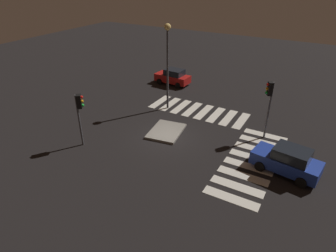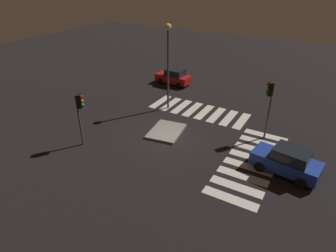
{
  "view_description": "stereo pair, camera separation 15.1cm",
  "coord_description": "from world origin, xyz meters",
  "px_view_note": "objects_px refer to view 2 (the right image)",
  "views": [
    {
      "loc": [
        -16.55,
        -9.47,
        11.38
      ],
      "look_at": [
        0.0,
        0.0,
        1.0
      ],
      "focal_mm": 31.17,
      "sensor_mm": 36.0,
      "label": 1
    },
    {
      "loc": [
        -16.48,
        -9.6,
        11.38
      ],
      "look_at": [
        0.0,
        0.0,
        1.0
      ],
      "focal_mm": 31.17,
      "sensor_mm": 36.0,
      "label": 2
    }
  ],
  "objects_px": {
    "traffic_island": "(166,131)",
    "street_lamp": "(168,53)",
    "traffic_light_east": "(269,97)",
    "traffic_light_west": "(80,107)",
    "car_blue": "(287,161)",
    "car_red": "(174,77)"
  },
  "relations": [
    {
      "from": "traffic_island",
      "to": "traffic_light_west",
      "type": "xyz_separation_m",
      "value": [
        -4.49,
        4.25,
        2.87
      ]
    },
    {
      "from": "traffic_island",
      "to": "car_red",
      "type": "xyz_separation_m",
      "value": [
        9.74,
        4.8,
        0.74
      ]
    },
    {
      "from": "street_lamp",
      "to": "car_red",
      "type": "bearing_deg",
      "value": 24.59
    },
    {
      "from": "traffic_island",
      "to": "street_lamp",
      "type": "height_order",
      "value": "street_lamp"
    },
    {
      "from": "traffic_island",
      "to": "car_blue",
      "type": "relative_size",
      "value": 0.8
    },
    {
      "from": "street_lamp",
      "to": "traffic_light_east",
      "type": "bearing_deg",
      "value": -96.45
    },
    {
      "from": "car_blue",
      "to": "traffic_light_west",
      "type": "height_order",
      "value": "traffic_light_west"
    },
    {
      "from": "traffic_light_west",
      "to": "traffic_light_east",
      "type": "bearing_deg",
      "value": -4.8
    },
    {
      "from": "traffic_island",
      "to": "car_red",
      "type": "height_order",
      "value": "car_red"
    },
    {
      "from": "car_blue",
      "to": "street_lamp",
      "type": "height_order",
      "value": "street_lamp"
    },
    {
      "from": "car_blue",
      "to": "traffic_light_west",
      "type": "xyz_separation_m",
      "value": [
        -3.82,
        13.3,
        2.08
      ]
    },
    {
      "from": "traffic_island",
      "to": "traffic_light_west",
      "type": "distance_m",
      "value": 6.82
    },
    {
      "from": "traffic_light_east",
      "to": "car_red",
      "type": "bearing_deg",
      "value": -60.54
    },
    {
      "from": "car_red",
      "to": "street_lamp",
      "type": "bearing_deg",
      "value": 117.3
    },
    {
      "from": "traffic_island",
      "to": "traffic_light_west",
      "type": "bearing_deg",
      "value": 136.55
    },
    {
      "from": "traffic_light_west",
      "to": "street_lamp",
      "type": "bearing_deg",
      "value": 37.06
    },
    {
      "from": "car_blue",
      "to": "street_lamp",
      "type": "xyz_separation_m",
      "value": [
        4.62,
        11.19,
        4.23
      ]
    },
    {
      "from": "traffic_light_east",
      "to": "traffic_light_west",
      "type": "bearing_deg",
      "value": 4.11
    },
    {
      "from": "traffic_island",
      "to": "car_blue",
      "type": "bearing_deg",
      "value": -94.23
    },
    {
      "from": "car_red",
      "to": "street_lamp",
      "type": "height_order",
      "value": "street_lamp"
    },
    {
      "from": "traffic_light_west",
      "to": "traffic_light_east",
      "type": "height_order",
      "value": "traffic_light_east"
    },
    {
      "from": "car_red",
      "to": "traffic_light_west",
      "type": "distance_m",
      "value": 14.4
    }
  ]
}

